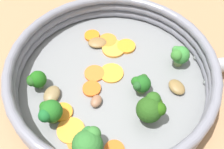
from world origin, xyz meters
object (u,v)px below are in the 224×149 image
at_px(carrot_slice_8, 62,112).
at_px(broccoli_floret_4, 179,55).
at_px(broccoli_floret_0, 50,112).
at_px(carrot_slice_0, 71,130).
at_px(carrot_slice_10, 92,36).
at_px(skillet, 112,82).
at_px(broccoli_floret_1, 151,108).
at_px(broccoli_floret_3, 88,144).
at_px(carrot_slice_3, 114,49).
at_px(broccoli_floret_2, 141,84).
at_px(carrot_slice_2, 108,41).
at_px(mushroom_piece_2, 97,43).
at_px(carrot_slice_1, 92,89).
at_px(broccoli_floret_5, 36,80).
at_px(carrot_slice_7, 94,73).
at_px(mushroom_piece_3, 96,101).
at_px(carrot_slice_4, 79,141).
at_px(carrot_slice_9, 112,73).
at_px(carrot_slice_6, 126,46).
at_px(mushroom_piece_1, 177,87).
at_px(mushroom_piece_0, 52,95).

distance_m(carrot_slice_8, broccoli_floret_4, 0.22).
relative_size(carrot_slice_8, broccoli_floret_0, 0.73).
bearing_deg(carrot_slice_0, carrot_slice_10, -60.45).
xyz_separation_m(skillet, carrot_slice_10, (0.09, -0.06, 0.01)).
relative_size(broccoli_floret_0, broccoli_floret_4, 1.11).
distance_m(broccoli_floret_1, broccoli_floret_3, 0.11).
bearing_deg(carrot_slice_10, carrot_slice_3, 178.06).
distance_m(carrot_slice_8, broccoli_floret_2, 0.13).
distance_m(carrot_slice_2, mushroom_piece_2, 0.02).
distance_m(carrot_slice_1, broccoli_floret_3, 0.11).
bearing_deg(carrot_slice_2, broccoli_floret_5, 78.88).
height_order(skillet, carrot_slice_7, carrot_slice_7).
distance_m(broccoli_floret_1, broccoli_floret_5, 0.19).
bearing_deg(carrot_slice_3, carrot_slice_7, 95.87).
height_order(carrot_slice_7, carrot_slice_10, carrot_slice_10).
distance_m(carrot_slice_0, mushroom_piece_3, 0.06).
relative_size(carrot_slice_7, broccoli_floret_0, 0.79).
distance_m(carrot_slice_3, broccoli_floret_3, 0.20).
bearing_deg(broccoli_floret_2, broccoli_floret_1, 137.99).
bearing_deg(carrot_slice_1, carrot_slice_4, 117.09).
relative_size(carrot_slice_9, broccoli_floret_3, 0.82).
distance_m(carrot_slice_9, broccoli_floret_2, 0.06).
relative_size(carrot_slice_6, broccoli_floret_1, 0.70).
xyz_separation_m(carrot_slice_6, broccoli_floret_4, (-0.10, -0.02, 0.02)).
bearing_deg(carrot_slice_7, broccoli_floret_0, 92.05).
bearing_deg(broccoli_floret_3, carrot_slice_10, -52.24).
bearing_deg(skillet, broccoli_floret_2, -169.14).
height_order(carrot_slice_6, carrot_slice_9, carrot_slice_6).
bearing_deg(broccoli_floret_0, carrot_slice_4, 177.66).
bearing_deg(broccoli_floret_5, carrot_slice_7, -126.85).
xyz_separation_m(carrot_slice_6, mushroom_piece_2, (0.05, 0.03, 0.00)).
height_order(carrot_slice_9, broccoli_floret_5, broccoli_floret_5).
bearing_deg(carrot_slice_3, mushroom_piece_1, 176.10).
relative_size(carrot_slice_4, broccoli_floret_1, 0.74).
bearing_deg(carrot_slice_3, carrot_slice_4, 110.31).
bearing_deg(broccoli_floret_1, broccoli_floret_2, -42.01).
height_order(broccoli_floret_5, mushroom_piece_2, broccoli_floret_5).
distance_m(carrot_slice_7, carrot_slice_10, 0.09).
height_order(carrot_slice_6, broccoli_floret_3, broccoli_floret_3).
bearing_deg(carrot_slice_10, carrot_slice_9, 149.37).
relative_size(carrot_slice_3, carrot_slice_9, 1.03).
bearing_deg(carrot_slice_10, mushroom_piece_0, 102.96).
bearing_deg(carrot_slice_7, carrot_slice_10, -48.57).
bearing_deg(carrot_slice_8, carrot_slice_7, -85.59).
distance_m(carrot_slice_4, carrot_slice_9, 0.13).
bearing_deg(carrot_slice_0, carrot_slice_6, -81.42).
bearing_deg(carrot_slice_1, broccoli_floret_2, -144.79).
bearing_deg(carrot_slice_8, broccoli_floret_4, -116.75).
bearing_deg(carrot_slice_1, carrot_slice_2, -66.93).
relative_size(carrot_slice_8, mushroom_piece_2, 0.92).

